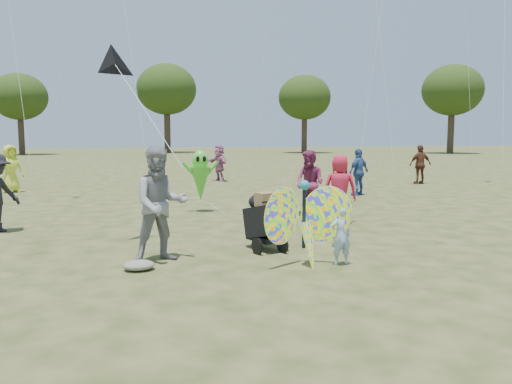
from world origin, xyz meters
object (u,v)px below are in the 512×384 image
Objects in this scene: crowd_j at (219,163)px; alien_kite at (200,178)px; child_girl at (341,236)px; crowd_a at (340,189)px; crowd_c at (359,172)px; crowd_g at (11,169)px; butterfly_kite at (306,225)px; crowd_h at (420,164)px; crowd_e at (310,183)px; jogging_stroller at (264,217)px; adult_man at (160,204)px.

alien_kite is at bearing -34.39° from crowd_j.
alien_kite is at bearing -78.16° from child_girl.
alien_kite is (-2.15, -9.35, 0.12)m from crowd_j.
crowd_a is 5.90m from crowd_c.
crowd_g reaches higher than butterfly_kite.
crowd_e is at bearing 44.58° from crowd_h.
crowd_h is 1.01× the size of crowd_j.
crowd_j is at bearing 85.34° from butterfly_kite.
crowd_e reaches higher than jogging_stroller.
butterfly_kite is (2.29, -0.94, -0.29)m from adult_man.
jogging_stroller is (-5.50, -7.42, -0.23)m from crowd_c.
crowd_g is 1.04× the size of crowd_h.
crowd_c is 9.24m from jogging_stroller.
adult_man is at bearing 49.16° from crowd_a.
crowd_h is 9.13m from crowd_j.
adult_man is 1.17× the size of crowd_c.
alien_kite is (-3.09, 2.56, 0.13)m from crowd_a.
crowd_c is at bearing 59.61° from butterfly_kite.
butterfly_kite is (-2.21, -3.69, -0.15)m from crowd_a.
crowd_e is at bearing 34.17° from adult_man.
crowd_a is 3.45m from jogging_stroller.
crowd_a is at bearing -114.60° from child_girl.
crowd_a is (1.61, 3.74, 0.35)m from child_girl.
adult_man is 1.13× the size of butterfly_kite.
jogging_stroller is 0.65× the size of alien_kite.
adult_man is at bearing -104.76° from crowd_g.
crowd_h is at bearing -170.90° from crowd_c.
crowd_g is 1.03× the size of butterfly_kite.
crowd_j is at bearing -67.91° from crowd_a.
crowd_h reaches higher than child_girl.
crowd_c is at bearing 37.32° from adult_man.
crowd_h is at bearing 51.14° from butterfly_kite.
alien_kite reaches higher than butterfly_kite.
crowd_g is (-12.31, 3.99, 0.06)m from crowd_c.
butterfly_kite is at bearing -81.98° from alien_kite.
crowd_h reaches higher than crowd_a.
crowd_j is (8.42, 2.81, -0.05)m from crowd_g.
child_girl is 0.55× the size of crowd_g.
butterfly_kite is at bearing -26.09° from crowd_j.
crowd_h is at bearing 100.80° from crowd_e.
crowd_a is 1.00× the size of crowd_c.
crowd_g is 14.66m from butterfly_kite.
crowd_h is (7.80, 7.13, -0.02)m from crowd_e.
crowd_a is 4.01m from alien_kite.
crowd_c is 12.94m from crowd_g.
crowd_h is 15.38m from butterfly_kite.
jogging_stroller is at bearing 103.73° from butterfly_kite.
child_girl is 3.09m from adult_man.
crowd_j is at bearing 77.03° from alien_kite.
child_girl is 4.09m from crowd_a.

